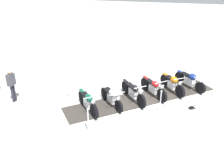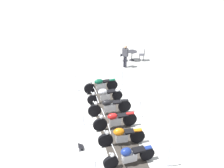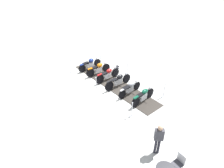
{
  "view_description": "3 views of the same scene",
  "coord_description": "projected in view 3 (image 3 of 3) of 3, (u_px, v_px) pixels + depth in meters",
  "views": [
    {
      "loc": [
        -1.27,
        10.94,
        5.96
      ],
      "look_at": [
        1.61,
        0.07,
        0.65
      ],
      "focal_mm": 39.1,
      "sensor_mm": 36.0,
      "label": 1
    },
    {
      "loc": [
        -9.16,
        -4.39,
        7.95
      ],
      "look_at": [
        2.58,
        1.27,
        0.55
      ],
      "focal_mm": 39.9,
      "sensor_mm": 36.0,
      "label": 2
    },
    {
      "loc": [
        11.99,
        -0.21,
        7.51
      ],
      "look_at": [
        1.68,
        -0.08,
        1.01
      ],
      "focal_mm": 30.8,
      "sensor_mm": 36.0,
      "label": 3
    }
  ],
  "objects": [
    {
      "name": "stanchion_left_mid",
      "position": [
        96.0,
        86.0,
        13.14
      ],
      "size": [
        0.29,
        0.29,
        1.08
      ],
      "color": "silver",
      "rests_on": "ground_plane"
    },
    {
      "name": "motorcycle_forest",
      "position": [
        143.0,
        96.0,
        12.0
      ],
      "size": [
        1.51,
        1.61,
        0.99
      ],
      "rotation": [
        0.0,
        0.0,
        -3.96
      ],
      "color": "black",
      "rests_on": "display_platform"
    },
    {
      "name": "stanchion_left_rear",
      "position": [
        71.0,
        69.0,
        15.39
      ],
      "size": [
        0.35,
        0.35,
        1.13
      ],
      "color": "silver",
      "rests_on": "ground_plane"
    },
    {
      "name": "stanchion_right_mid",
      "position": [
        127.0,
        73.0,
        14.74
      ],
      "size": [
        0.31,
        0.31,
        1.13
      ],
      "color": "silver",
      "rests_on": "ground_plane"
    },
    {
      "name": "stanchion_right_front",
      "position": [
        164.0,
        93.0,
        12.55
      ],
      "size": [
        0.34,
        0.34,
        1.06
      ],
      "color": "silver",
      "rests_on": "ground_plane"
    },
    {
      "name": "bystander_person",
      "position": [
        159.0,
        137.0,
        8.45
      ],
      "size": [
        0.25,
        0.42,
        1.69
      ],
      "rotation": [
        0.0,
        0.0,
        -3.22
      ],
      "color": "#23232D",
      "rests_on": "ground_plane"
    },
    {
      "name": "stanchion_right_rear",
      "position": [
        101.0,
        58.0,
        16.98
      ],
      "size": [
        0.31,
        0.31,
        1.07
      ],
      "color": "silver",
      "rests_on": "ground_plane"
    },
    {
      "name": "info_placard",
      "position": [
        117.0,
        68.0,
        16.13
      ],
      "size": [
        0.39,
        0.38,
        0.22
      ],
      "rotation": [
        0.0,
        0.0,
        0.68
      ],
      "color": "#333338",
      "rests_on": "ground_plane"
    },
    {
      "name": "motorcycle_black",
      "position": [
        119.0,
        80.0,
        13.51
      ],
      "size": [
        1.55,
        1.86,
        1.02
      ],
      "rotation": [
        0.0,
        0.0,
        -4.03
      ],
      "color": "black",
      "rests_on": "display_platform"
    },
    {
      "name": "display_platform",
      "position": [
        113.0,
        83.0,
        14.14
      ],
      "size": [
        7.2,
        6.26,
        0.03
      ],
      "primitive_type": "cube",
      "rotation": [
        0.0,
        0.0,
        -2.46
      ],
      "color": "#38332D",
      "rests_on": "ground_plane"
    },
    {
      "name": "stanchion_left_front",
      "position": [
        132.0,
        112.0,
        10.96
      ],
      "size": [
        0.34,
        0.34,
        1.02
      ],
      "color": "silver",
      "rests_on": "ground_plane"
    },
    {
      "name": "motorcycle_copper",
      "position": [
        99.0,
        69.0,
        15.04
      ],
      "size": [
        1.35,
        1.81,
        0.99
      ],
      "rotation": [
        0.0,
        0.0,
        -4.09
      ],
      "color": "black",
      "rests_on": "display_platform"
    },
    {
      "name": "motorcycle_navy",
      "position": [
        90.0,
        64.0,
        15.82
      ],
      "size": [
        1.6,
        1.7,
        0.92
      ],
      "rotation": [
        0.0,
        0.0,
        -3.96
      ],
      "color": "black",
      "rests_on": "display_platform"
    },
    {
      "name": "motorcycle_maroon",
      "position": [
        108.0,
        74.0,
        14.28
      ],
      "size": [
        1.52,
        1.74,
        1.02
      ],
      "rotation": [
        0.0,
        0.0,
        -4.0
      ],
      "color": "black",
      "rests_on": "display_platform"
    },
    {
      "name": "ground_plane",
      "position": [
        113.0,
        83.0,
        14.15
      ],
      "size": [
        80.0,
        80.0,
        0.0
      ],
      "primitive_type": "plane",
      "color": "silver"
    },
    {
      "name": "cafe_chair_across_table",
      "position": [
        179.0,
        162.0,
        7.93
      ],
      "size": [
        0.55,
        0.55,
        0.94
      ],
      "rotation": [
        0.0,
        0.0,
        -0.99
      ],
      "color": "#B7B7BC",
      "rests_on": "ground_plane"
    },
    {
      "name": "motorcycle_chrome",
      "position": [
        130.0,
        87.0,
        12.76
      ],
      "size": [
        1.48,
        1.58,
        0.89
      ],
      "rotation": [
        0.0,
        0.0,
        -3.96
      ],
      "color": "black",
      "rests_on": "display_platform"
    }
  ]
}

